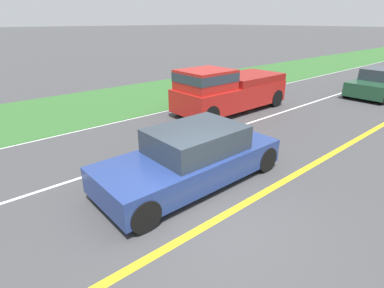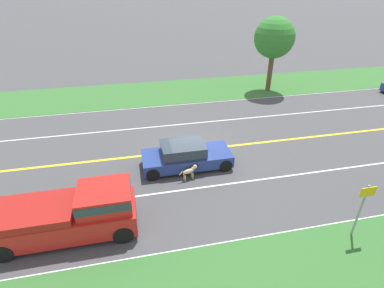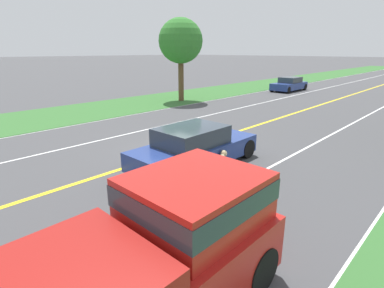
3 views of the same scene
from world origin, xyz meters
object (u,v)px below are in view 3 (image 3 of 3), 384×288
Objects in this scene: ego_car at (194,148)px; dog at (220,161)px; roadside_tree_left_near at (181,41)px; pickup_truck at (130,270)px; oncoming_car at (289,84)px.

dog is at bearing -0.53° from ego_car.
ego_car is 14.25m from roadside_tree_left_near.
dog is 5.76m from pickup_truck.
pickup_truck is at bearing -46.38° from roadside_tree_left_near.
ego_car is at bearing 108.32° from oncoming_car.
roadside_tree_left_near is (-13.79, 14.47, 3.41)m from pickup_truck.
pickup_truck is 20.27m from roadside_tree_left_near.
roadside_tree_left_near reaches higher than ego_car.
ego_car is at bearing 162.90° from dog.
ego_car is 1.15m from dog.
dog is 0.17× the size of roadside_tree_left_near.
pickup_truck is at bearing -54.60° from ego_car.
roadside_tree_left_near reaches higher than pickup_truck.
ego_car is 1.07× the size of oncoming_car.
dog is 15.13m from roadside_tree_left_near.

